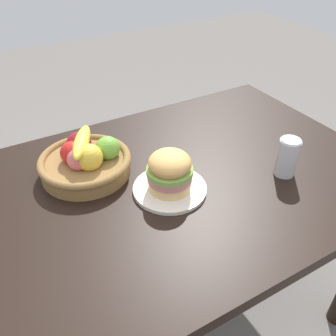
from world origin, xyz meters
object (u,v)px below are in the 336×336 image
Objects in this scene: plate at (170,189)px; fruit_basket at (85,160)px; sandwich at (170,171)px; soda_can at (287,157)px.

plate is 0.76× the size of fruit_basket.
sandwich is (-0.00, -0.00, 0.07)m from plate.
soda_can reaches higher than plate.
soda_can is (0.36, -0.11, 0.06)m from plate.
sandwich reaches higher than soda_can.
sandwich is at bearing -48.42° from fruit_basket.
fruit_basket is (-0.18, 0.21, -0.02)m from sandwich.
sandwich is 0.28m from fruit_basket.
fruit_basket is (-0.18, 0.21, 0.04)m from plate.
soda_can is 0.43× the size of fruit_basket.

